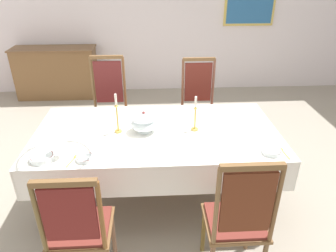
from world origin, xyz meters
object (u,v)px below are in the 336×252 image
Objects in this scene: candlestick_west at (117,117)px; spoon_secondary at (74,158)px; spoon_primary at (283,151)px; sideboard at (57,73)px; chair_south_b at (238,219)px; chair_south_a at (79,227)px; dining_table at (157,138)px; bowl_far_left at (42,157)px; candlestick_east at (195,117)px; bowl_near_right at (85,158)px; chair_north_a at (109,106)px; bowl_near_left at (272,151)px; soup_tureen at (144,122)px; chair_north_b at (198,105)px.

spoon_secondary is at bearing -126.43° from candlestick_west.
spoon_primary is 0.12× the size of sideboard.
chair_south_b is 1.39m from candlestick_west.
chair_south_a is at bearing -165.49° from spoon_primary.
bowl_far_left reaches higher than dining_table.
candlestick_east is 2.40× the size of bowl_near_right.
chair_south_b is (1.12, -1.98, -0.03)m from chair_north_a.
spoon_secondary is (-0.09, 0.03, -0.01)m from bowl_near_right.
candlestick_west is 0.74m from bowl_far_left.
chair_south_b reaches higher than bowl_near_right.
bowl_near_right is at bearing 155.29° from chair_south_b.
bowl_near_left reaches higher than dining_table.
soup_tureen is at bearing 180.00° from candlestick_east.
chair_north_a is 1.12m from chair_north_b.
chair_north_b is 6.79× the size of spoon_secondary.
dining_table is 14.28× the size of bowl_near_left.
chair_south_b is at bearing -20.10° from bowl_far_left.
chair_south_b is (0.55, -0.99, -0.12)m from dining_table.
sideboard is (-2.10, 2.91, -0.47)m from candlestick_east.
sideboard reaches higher than bowl_near_right.
chair_south_b is 4.50× the size of soup_tureen.
spoon_primary is (0.11, 0.03, -0.02)m from bowl_near_left.
chair_north_a reaches higher than bowl_near_left.
chair_south_b is at bearing 120.44° from sideboard.
sideboard reaches higher than dining_table.
candlestick_west is at bearing 68.95° from spoon_secondary.
chair_north_a is (-0.00, 1.98, 0.05)m from chair_south_a.
chair_north_b is at bearing 179.87° from chair_north_a.
dining_table is 1.15m from spoon_primary.
bowl_far_left reaches higher than spoon_primary.
chair_south_a reaches higher than spoon_secondary.
chair_south_b is at bearing -136.45° from spoon_primary.
candlestick_west is 2.00× the size of bowl_far_left.
candlestick_west is 2.41× the size of bowl_near_left.
chair_north_a reaches higher than spoon_secondary.
chair_south_a is 1.64m from bowl_near_left.
soup_tureen reaches higher than sideboard.
candlestick_east is at bearing -0.00° from dining_table.
bowl_near_left is at bearing 14.96° from spoon_secondary.
candlestick_west is (0.21, 0.98, 0.37)m from chair_south_a.
sideboard is at bearing 125.85° from candlestick_east.
dining_table is 6.64× the size of candlestick_east.
candlestick_west is at bearing 132.78° from chair_south_b.
spoon_secondary is (-0.57, -0.44, -0.09)m from soup_tureen.
spoon_primary is (0.51, 0.57, 0.20)m from chair_south_b.
candlestick_east is (0.73, -0.00, -0.02)m from candlestick_west.
bowl_near_right is at bearing 92.05° from chair_south_a.
chair_south_b is 0.71m from bowl_near_left.
chair_north_a is at bearing 119.56° from chair_south_b.
bowl_near_right reaches higher than spoon_primary.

